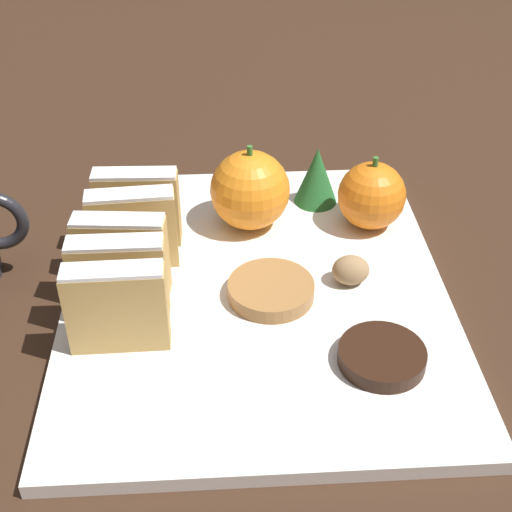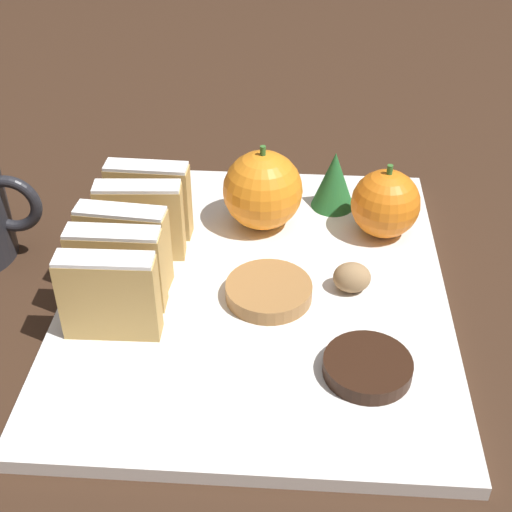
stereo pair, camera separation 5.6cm
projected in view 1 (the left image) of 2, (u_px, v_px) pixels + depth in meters
ground_plane at (256, 297)px, 0.59m from camera, size 6.00×6.00×0.00m
serving_platter at (256, 291)px, 0.58m from camera, size 0.31×0.37×0.01m
stollen_slice_front at (117, 308)px, 0.51m from camera, size 0.07×0.02×0.07m
stollen_slice_second at (119, 279)px, 0.53m from camera, size 0.07×0.02×0.07m
stollen_slice_third at (122, 253)px, 0.56m from camera, size 0.07×0.03×0.07m
stollen_slice_fourth at (133, 229)px, 0.58m from camera, size 0.07×0.02×0.07m
stollen_slice_fifth at (138, 207)px, 0.61m from camera, size 0.07×0.02×0.07m
orange_near at (250, 190)px, 0.63m from camera, size 0.07×0.07×0.08m
orange_far at (372, 196)px, 0.63m from camera, size 0.06×0.06×0.07m
walnut at (351, 272)px, 0.58m from camera, size 0.03×0.02×0.02m
chocolate_cookie at (382, 356)px, 0.51m from camera, size 0.06×0.06×0.01m
gingerbread_cookie at (271, 290)px, 0.57m from camera, size 0.07×0.07×0.01m
evergreen_sprig at (317, 176)px, 0.67m from camera, size 0.04×0.04×0.06m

